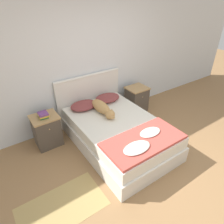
{
  "coord_description": "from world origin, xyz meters",
  "views": [
    {
      "loc": [
        -1.88,
        -1.3,
        2.49
      ],
      "look_at": [
        -0.15,
        1.22,
        0.6
      ],
      "focal_mm": 32.0,
      "sensor_mm": 36.0,
      "label": 1
    }
  ],
  "objects_px": {
    "pillow_right": "(107,98)",
    "dog": "(103,108)",
    "bed": "(118,133)",
    "nightstand_right": "(136,99)",
    "nightstand_left": "(47,130)",
    "book_stack": "(43,115)",
    "pillow_left": "(84,105)"
  },
  "relations": [
    {
      "from": "nightstand_right",
      "to": "book_stack",
      "type": "bearing_deg",
      "value": -179.78
    },
    {
      "from": "nightstand_left",
      "to": "book_stack",
      "type": "xyz_separation_m",
      "value": [
        -0.01,
        -0.01,
        0.34
      ]
    },
    {
      "from": "pillow_right",
      "to": "nightstand_left",
      "type": "bearing_deg",
      "value": -178.81
    },
    {
      "from": "bed",
      "to": "pillow_left",
      "type": "height_order",
      "value": "pillow_left"
    },
    {
      "from": "dog",
      "to": "pillow_right",
      "type": "bearing_deg",
      "value": 45.8
    },
    {
      "from": "pillow_left",
      "to": "pillow_right",
      "type": "distance_m",
      "value": 0.55
    },
    {
      "from": "nightstand_right",
      "to": "dog",
      "type": "height_order",
      "value": "dog"
    },
    {
      "from": "nightstand_right",
      "to": "dog",
      "type": "xyz_separation_m",
      "value": [
        -1.12,
        -0.32,
        0.29
      ]
    },
    {
      "from": "pillow_right",
      "to": "book_stack",
      "type": "xyz_separation_m",
      "value": [
        -1.35,
        -0.04,
        0.08
      ]
    },
    {
      "from": "pillow_right",
      "to": "dog",
      "type": "bearing_deg",
      "value": -134.2
    },
    {
      "from": "pillow_right",
      "to": "book_stack",
      "type": "height_order",
      "value": "book_stack"
    },
    {
      "from": "nightstand_left",
      "to": "dog",
      "type": "distance_m",
      "value": 1.09
    },
    {
      "from": "nightstand_right",
      "to": "pillow_left",
      "type": "distance_m",
      "value": 1.36
    },
    {
      "from": "nightstand_left",
      "to": "pillow_left",
      "type": "relative_size",
      "value": 1.13
    },
    {
      "from": "pillow_right",
      "to": "book_stack",
      "type": "distance_m",
      "value": 1.35
    },
    {
      "from": "pillow_right",
      "to": "nightstand_right",
      "type": "bearing_deg",
      "value": -2.03
    },
    {
      "from": "pillow_left",
      "to": "pillow_right",
      "type": "xyz_separation_m",
      "value": [
        0.55,
        0.0,
        0.0
      ]
    },
    {
      "from": "nightstand_left",
      "to": "dog",
      "type": "height_order",
      "value": "dog"
    },
    {
      "from": "bed",
      "to": "nightstand_right",
      "type": "distance_m",
      "value": 1.3
    },
    {
      "from": "bed",
      "to": "dog",
      "type": "relative_size",
      "value": 2.59
    },
    {
      "from": "nightstand_right",
      "to": "pillow_left",
      "type": "bearing_deg",
      "value": 178.81
    },
    {
      "from": "nightstand_left",
      "to": "nightstand_right",
      "type": "relative_size",
      "value": 1.0
    },
    {
      "from": "nightstand_right",
      "to": "bed",
      "type": "bearing_deg",
      "value": -144.88
    },
    {
      "from": "bed",
      "to": "book_stack",
      "type": "bearing_deg",
      "value": 145.36
    },
    {
      "from": "bed",
      "to": "nightstand_right",
      "type": "height_order",
      "value": "nightstand_right"
    },
    {
      "from": "pillow_right",
      "to": "dog",
      "type": "distance_m",
      "value": 0.48
    },
    {
      "from": "pillow_right",
      "to": "dog",
      "type": "xyz_separation_m",
      "value": [
        -0.34,
        -0.35,
        0.03
      ]
    },
    {
      "from": "dog",
      "to": "book_stack",
      "type": "distance_m",
      "value": 1.06
    },
    {
      "from": "nightstand_left",
      "to": "pillow_right",
      "type": "bearing_deg",
      "value": 1.19
    },
    {
      "from": "bed",
      "to": "book_stack",
      "type": "xyz_separation_m",
      "value": [
        -1.07,
        0.74,
        0.4
      ]
    },
    {
      "from": "pillow_left",
      "to": "book_stack",
      "type": "distance_m",
      "value": 0.8
    },
    {
      "from": "nightstand_right",
      "to": "book_stack",
      "type": "height_order",
      "value": "book_stack"
    }
  ]
}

